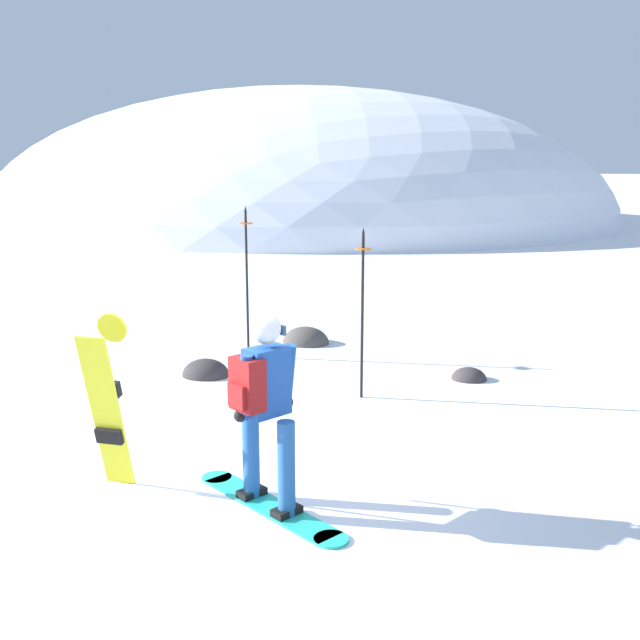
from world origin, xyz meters
TOP-DOWN VIEW (x-y plane):
  - ground_plane at (0.00, 0.00)m, footprint 300.00×300.00m
  - ridge_peak_main at (-7.84, 29.20)m, footprint 29.84×26.86m
  - snowboarder_main at (0.52, -0.32)m, footprint 1.59×1.12m
  - spare_snowboard at (-0.95, -0.31)m, footprint 0.28×0.43m
  - piste_marker_near at (0.72, 2.85)m, footprint 0.20×0.20m
  - piste_marker_far at (-1.32, 4.32)m, footprint 0.20×0.20m
  - rock_dark at (-1.56, 3.24)m, footprint 0.67×0.57m
  - rock_mid at (1.99, 3.97)m, footprint 0.48×0.41m
  - rock_small at (-0.71, 5.35)m, footprint 0.77×0.65m

SIDE VIEW (x-z plane):
  - ground_plane at x=0.00m, z-range 0.00..0.00m
  - ridge_peak_main at x=-7.84m, z-range -6.25..6.25m
  - rock_dark at x=-1.56m, z-range -0.23..0.23m
  - rock_mid at x=1.99m, z-range -0.17..0.17m
  - rock_small at x=-0.71m, z-range -0.27..0.27m
  - spare_snowboard at x=-0.95m, z-range 0.01..1.63m
  - snowboarder_main at x=0.52m, z-range 0.06..1.78m
  - piste_marker_near at x=0.72m, z-range 0.14..2.28m
  - piste_marker_far at x=-1.32m, z-range 0.15..2.43m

